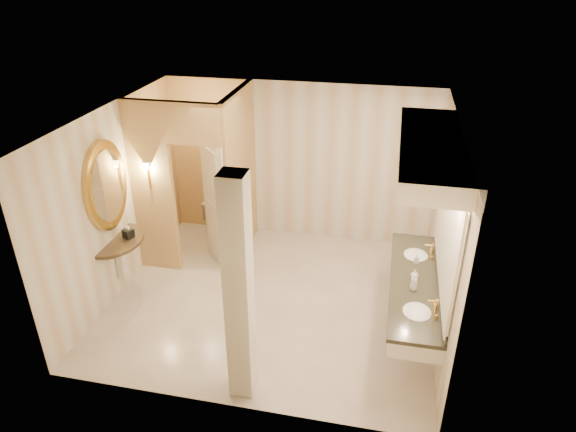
# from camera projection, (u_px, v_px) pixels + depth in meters

# --- Properties ---
(floor) EXTENTS (4.50, 4.50, 0.00)m
(floor) POSITION_uv_depth(u_px,v_px,m) (272.00, 299.00, 7.45)
(floor) COLOR beige
(floor) RESTS_ON ground
(ceiling) EXTENTS (4.50, 4.50, 0.00)m
(ceiling) POSITION_uv_depth(u_px,v_px,m) (269.00, 118.00, 6.21)
(ceiling) COLOR silver
(ceiling) RESTS_ON wall_back
(wall_back) EXTENTS (4.50, 0.02, 2.70)m
(wall_back) POSITION_uv_depth(u_px,v_px,m) (299.00, 163.00, 8.57)
(wall_back) COLOR beige
(wall_back) RESTS_ON floor
(wall_front) EXTENTS (4.50, 0.02, 2.70)m
(wall_front) POSITION_uv_depth(u_px,v_px,m) (223.00, 308.00, 5.09)
(wall_front) COLOR beige
(wall_front) RESTS_ON floor
(wall_left) EXTENTS (0.02, 4.00, 2.70)m
(wall_left) POSITION_uv_depth(u_px,v_px,m) (116.00, 202.00, 7.24)
(wall_left) COLOR beige
(wall_left) RESTS_ON floor
(wall_right) EXTENTS (0.02, 4.00, 2.70)m
(wall_right) POSITION_uv_depth(u_px,v_px,m) (445.00, 234.00, 6.42)
(wall_right) COLOR beige
(wall_right) RESTS_ON floor
(toilet_closet) EXTENTS (1.50, 1.55, 2.70)m
(toilet_closet) POSITION_uv_depth(u_px,v_px,m) (213.00, 179.00, 7.86)
(toilet_closet) COLOR #D7B370
(toilet_closet) RESTS_ON floor
(wall_sconce) EXTENTS (0.14, 0.14, 0.42)m
(wall_sconce) POSITION_uv_depth(u_px,v_px,m) (147.00, 167.00, 7.38)
(wall_sconce) COLOR gold
(wall_sconce) RESTS_ON toilet_closet
(vanity) EXTENTS (0.75, 2.50, 2.09)m
(vanity) POSITION_uv_depth(u_px,v_px,m) (426.00, 228.00, 5.99)
(vanity) COLOR silver
(vanity) RESTS_ON floor
(console_shelf) EXTENTS (0.97, 0.97, 1.94)m
(console_shelf) POSITION_uv_depth(u_px,v_px,m) (110.00, 210.00, 7.04)
(console_shelf) COLOR black
(console_shelf) RESTS_ON floor
(pillar) EXTENTS (0.27, 0.27, 2.70)m
(pillar) POSITION_uv_depth(u_px,v_px,m) (239.00, 293.00, 5.32)
(pillar) COLOR silver
(pillar) RESTS_ON floor
(tissue_box) EXTENTS (0.17, 0.17, 0.13)m
(tissue_box) POSITION_uv_depth(u_px,v_px,m) (128.00, 233.00, 7.27)
(tissue_box) COLOR black
(tissue_box) RESTS_ON console_shelf
(toilet) EXTENTS (0.53, 0.77, 0.72)m
(toilet) POSITION_uv_depth(u_px,v_px,m) (223.00, 215.00, 9.05)
(toilet) COLOR white
(toilet) RESTS_ON floor
(soap_bottle_a) EXTENTS (0.06, 0.06, 0.13)m
(soap_bottle_a) POSITION_uv_depth(u_px,v_px,m) (417.00, 258.00, 6.68)
(soap_bottle_a) COLOR beige
(soap_bottle_a) RESTS_ON vanity
(soap_bottle_b) EXTENTS (0.11, 0.11, 0.13)m
(soap_bottle_b) POSITION_uv_depth(u_px,v_px,m) (415.00, 274.00, 6.36)
(soap_bottle_b) COLOR silver
(soap_bottle_b) RESTS_ON vanity
(soap_bottle_c) EXTENTS (0.11, 0.11, 0.22)m
(soap_bottle_c) POSITION_uv_depth(u_px,v_px,m) (414.00, 282.00, 6.13)
(soap_bottle_c) COLOR #C6B28C
(soap_bottle_c) RESTS_ON vanity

